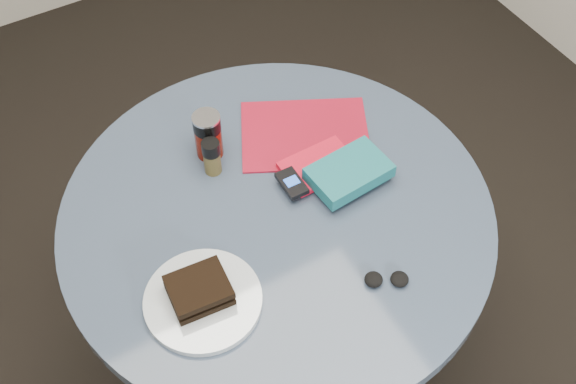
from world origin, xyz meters
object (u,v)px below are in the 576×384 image
mp3_player (292,183)px  sandwich (199,290)px  novel (349,172)px  plate (203,300)px  headphones (387,279)px  pepper_grinder (212,157)px  soda_can (208,135)px  magazine (305,134)px  table (277,250)px  red_book (319,166)px

mp3_player → sandwich: bearing=-153.4°
novel → mp3_player: 0.14m
plate → headphones: size_ratio=2.43×
novel → pepper_grinder: bearing=138.7°
soda_can → mp3_player: soda_can is taller
magazine → headphones: (-0.07, -0.45, 0.01)m
sandwich → pepper_grinder: 0.35m
novel → soda_can: bearing=129.5°
sandwich → novel: 0.45m
table → red_book: size_ratio=5.87×
table → mp3_player: 0.20m
headphones → red_book: bearing=83.3°
soda_can → mp3_player: size_ratio=1.49×
red_book → headphones: (-0.04, -0.34, -0.00)m
soda_can → red_book: bearing=-41.5°
table → plate: 0.33m
mp3_player → plate: bearing=-152.0°
magazine → mp3_player: (-0.12, -0.14, 0.02)m
sandwich → red_book: (0.40, 0.18, -0.02)m
pepper_grinder → magazine: bearing=-2.5°
sandwich → red_book: 0.44m
novel → headphones: 0.28m
plate → soda_can: bearing=61.8°
sandwich → pepper_grinder: size_ratio=1.33×
headphones → novel: bearing=73.8°
mp3_player → red_book: bearing=14.8°
soda_can → red_book: soda_can is taller
sandwich → headphones: 0.39m
plate → soda_can: soda_can is taller
red_book → plate: bearing=-156.0°
table → headphones: size_ratio=9.80×
table → red_book: bearing=21.2°
magazine → headphones: size_ratio=3.08×
plate → magazine: (0.43, 0.30, -0.01)m
table → soda_can: size_ratio=8.01×
pepper_grinder → red_book: size_ratio=0.57×
table → magazine: magazine is taller
sandwich → soda_can: soda_can is taller
novel → mp3_player: bearing=155.3°
red_book → novel: size_ratio=0.93×
table → sandwich: 0.34m
sandwich → soda_can: (0.20, 0.36, 0.03)m
table → pepper_grinder: (-0.07, 0.18, 0.21)m
soda_can → headphones: bearing=-72.6°
plate → pepper_grinder: (0.18, 0.31, 0.04)m
table → headphones: bearing=-69.0°
plate → novel: (0.44, 0.12, 0.03)m
novel → headphones: (-0.08, -0.27, -0.03)m
table → red_book: 0.24m
plate → red_book: bearing=25.3°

